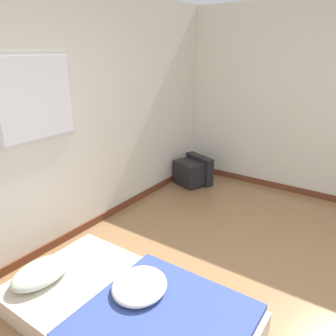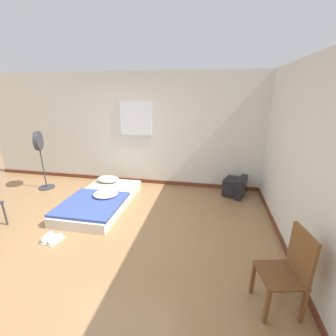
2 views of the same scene
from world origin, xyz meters
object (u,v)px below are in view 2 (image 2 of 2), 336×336
object	(u,v)px
mattress_bed	(101,199)
sneaker_pair	(51,238)
crt_tv	(235,187)
standing_fan	(40,149)
wooden_chair	(291,266)

from	to	relation	value
mattress_bed	sneaker_pair	world-z (taller)	mattress_bed
crt_tv	standing_fan	world-z (taller)	standing_fan
crt_tv	wooden_chair	size ratio (longest dim) A/B	0.65
crt_tv	sneaker_pair	xyz separation A→B (m)	(-2.89, -2.20, -0.15)
standing_fan	crt_tv	bearing A→B (deg)	5.77
crt_tv	mattress_bed	bearing A→B (deg)	-159.81
wooden_chair	sneaker_pair	bearing A→B (deg)	170.85
mattress_bed	sneaker_pair	xyz separation A→B (m)	(-0.20, -1.22, -0.07)
mattress_bed	wooden_chair	distance (m)	3.44
crt_tv	sneaker_pair	distance (m)	3.63
wooden_chair	sneaker_pair	distance (m)	3.23
mattress_bed	standing_fan	size ratio (longest dim) A/B	1.43
mattress_bed	standing_fan	bearing A→B (deg)	161.94
mattress_bed	wooden_chair	world-z (taller)	wooden_chair
crt_tv	sneaker_pair	world-z (taller)	crt_tv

